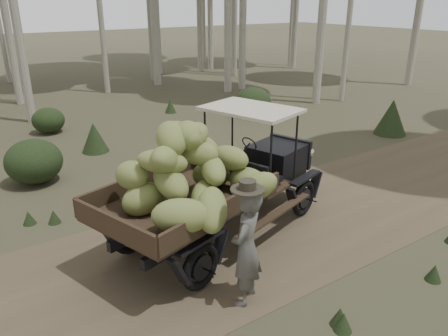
{
  "coord_description": "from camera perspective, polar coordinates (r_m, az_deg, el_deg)",
  "views": [
    {
      "loc": [
        -3.54,
        -5.99,
        4.41
      ],
      "look_at": [
        0.81,
        0.4,
        1.39
      ],
      "focal_mm": 35.0,
      "sensor_mm": 36.0,
      "label": 1
    }
  ],
  "objects": [
    {
      "name": "ground",
      "position": [
        8.24,
        -3.13,
        -11.05
      ],
      "size": [
        120.0,
        120.0,
        0.0
      ],
      "primitive_type": "plane",
      "color": "#473D2B",
      "rests_on": "ground"
    },
    {
      "name": "dirt_track",
      "position": [
        8.24,
        -3.13,
        -11.03
      ],
      "size": [
        70.0,
        4.0,
        0.01
      ],
      "primitive_type": "cube",
      "color": "brown",
      "rests_on": "ground"
    },
    {
      "name": "banana_truck",
      "position": [
        7.79,
        -1.85,
        -0.73
      ],
      "size": [
        5.48,
        3.42,
        2.66
      ],
      "rotation": [
        0.0,
        0.0,
        0.29
      ],
      "color": "black",
      "rests_on": "ground"
    },
    {
      "name": "farmer",
      "position": [
        6.6,
        2.94,
        -10.23
      ],
      "size": [
        0.81,
        0.75,
        2.03
      ],
      "rotation": [
        0.0,
        0.0,
        3.73
      ],
      "color": "#4E4C48",
      "rests_on": "ground"
    },
    {
      "name": "undergrowth",
      "position": [
        8.24,
        -6.39,
        -6.84
      ],
      "size": [
        23.27,
        21.95,
        1.4
      ],
      "color": "#233319",
      "rests_on": "ground"
    }
  ]
}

